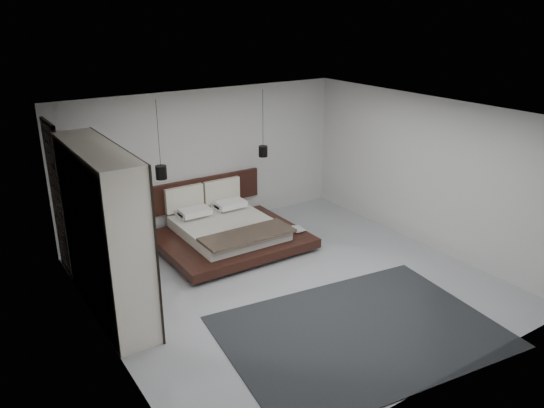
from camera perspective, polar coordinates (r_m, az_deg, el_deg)
floor at (r=8.83m, az=2.02°, el=-8.44°), size 6.00×6.00×0.00m
ceiling at (r=7.87m, az=2.28°, el=9.71°), size 6.00×6.00×0.00m
wall_back at (r=10.71m, az=-7.20°, el=4.76°), size 6.00×0.00×6.00m
wall_front at (r=6.27m, az=18.35°, el=-7.87°), size 6.00×0.00×6.00m
wall_left at (r=7.07m, az=-18.18°, el=-4.53°), size 0.00×6.00×6.00m
wall_right at (r=10.20m, az=16.06°, el=3.31°), size 0.00×6.00×6.00m
lattice_screen at (r=9.36m, az=-21.97°, el=0.44°), size 0.05×0.90×2.60m
bed at (r=10.11m, az=-4.86°, el=-2.86°), size 2.61×2.32×1.05m
book_lower at (r=10.15m, az=2.18°, el=-2.85°), size 0.26×0.31×0.02m
book_upper at (r=10.11m, az=2.19°, el=-2.80°), size 0.25×0.33×0.02m
pendant_left at (r=9.61m, az=-11.84°, el=3.37°), size 0.20×0.20×1.41m
pendant_right at (r=10.52m, az=-0.97°, el=5.71°), size 0.18×0.18×1.32m
wardrobe at (r=7.93m, az=-17.61°, el=-2.90°), size 0.60×2.55×2.50m
rug at (r=7.70m, az=9.49°, el=-13.40°), size 4.05×3.12×0.02m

